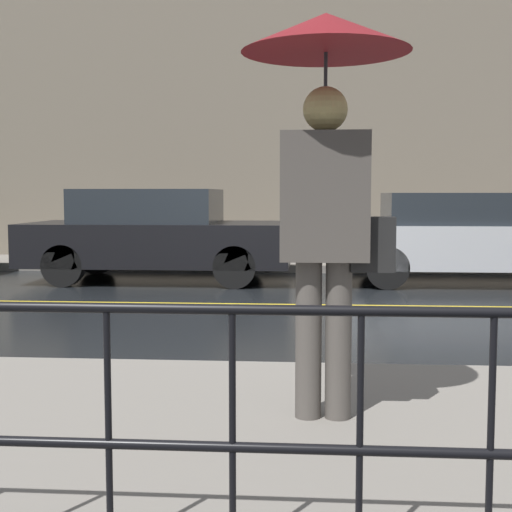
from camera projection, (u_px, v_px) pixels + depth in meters
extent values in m
plane|color=black|center=(272.00, 305.00, 8.91)|extent=(80.00, 80.00, 0.00)
cube|color=slate|center=(219.00, 442.00, 3.77)|extent=(28.00, 3.11, 0.14)
cube|color=slate|center=(285.00, 264.00, 13.39)|extent=(28.00, 1.80, 0.14)
cube|color=gold|center=(272.00, 304.00, 8.91)|extent=(25.20, 0.12, 0.01)
cube|color=#706656|center=(287.00, 93.00, 14.15)|extent=(28.00, 0.30, 6.77)
cylinder|color=black|center=(169.00, 309.00, 2.39)|extent=(12.00, 0.04, 0.04)
cylinder|color=black|center=(170.00, 445.00, 2.43)|extent=(12.00, 0.04, 0.04)
cylinder|color=black|center=(109.00, 432.00, 2.45)|extent=(0.02, 0.02, 0.86)
cylinder|color=black|center=(233.00, 435.00, 2.41)|extent=(0.02, 0.02, 0.86)
cylinder|color=black|center=(360.00, 438.00, 2.38)|extent=(0.02, 0.02, 0.86)
cylinder|color=black|center=(491.00, 441.00, 2.35)|extent=(0.02, 0.02, 0.86)
cylinder|color=#4C4742|center=(308.00, 339.00, 3.95)|extent=(0.15, 0.15, 0.88)
cylinder|color=#4C4742|center=(338.00, 340.00, 3.94)|extent=(0.15, 0.15, 0.88)
cube|color=#47423D|center=(325.00, 197.00, 3.87)|extent=(0.48, 0.29, 0.70)
sphere|color=tan|center=(325.00, 109.00, 3.83)|extent=(0.24, 0.24, 0.24)
cylinder|color=#262628|center=(325.00, 125.00, 3.84)|extent=(0.02, 0.02, 0.77)
cone|color=maroon|center=(326.00, 33.00, 3.80)|extent=(0.91, 0.91, 0.21)
cube|color=black|center=(373.00, 244.00, 3.88)|extent=(0.24, 0.12, 0.30)
cube|color=black|center=(160.00, 243.00, 11.37)|extent=(4.16, 1.93, 0.66)
cube|color=#1E2328|center=(149.00, 206.00, 11.33)|extent=(2.16, 1.77, 0.53)
cylinder|color=black|center=(245.00, 257.00, 12.15)|extent=(0.63, 0.22, 0.63)
cylinder|color=black|center=(235.00, 267.00, 10.45)|extent=(0.63, 0.22, 0.63)
cylinder|color=black|center=(97.00, 256.00, 12.34)|extent=(0.63, 0.22, 0.63)
cylinder|color=black|center=(63.00, 266.00, 10.64)|extent=(0.63, 0.22, 0.63)
cube|color=#B2B5BA|center=(469.00, 245.00, 11.01)|extent=(4.27, 1.78, 0.66)
cube|color=#1E2328|center=(458.00, 208.00, 10.97)|extent=(2.22, 1.64, 0.48)
cylinder|color=black|center=(377.00, 258.00, 11.91)|extent=(0.63, 0.22, 0.63)
cylinder|color=black|center=(387.00, 268.00, 10.35)|extent=(0.63, 0.22, 0.63)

